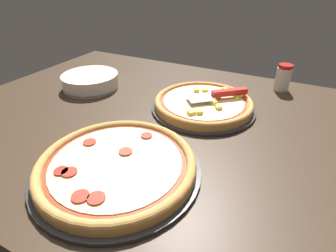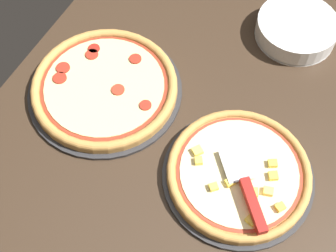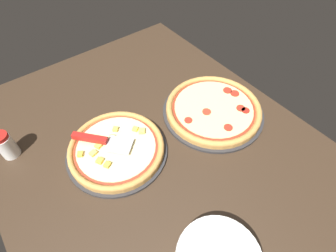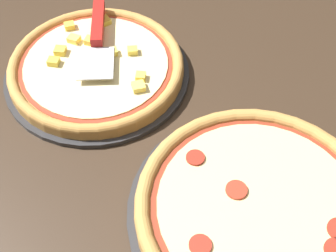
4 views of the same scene
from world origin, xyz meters
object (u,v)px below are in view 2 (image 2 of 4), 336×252
at_px(serving_spatula, 250,197).
at_px(plate_stack, 297,29).
at_px(pizza_front, 239,173).
at_px(pizza_back, 104,86).

xyz_separation_m(serving_spatula, plate_stack, (0.53, 0.07, -0.02)).
height_order(pizza_front, pizza_back, pizza_front).
distance_m(pizza_back, plate_stack, 0.55).
bearing_deg(pizza_front, pizza_back, 80.32).
bearing_deg(pizza_back, serving_spatula, -105.51).
xyz_separation_m(pizza_back, serving_spatula, (-0.12, -0.45, 0.03)).
bearing_deg(pizza_front, serving_spatula, -140.86).
bearing_deg(plate_stack, pizza_back, 137.20).
relative_size(pizza_back, plate_stack, 1.69).
bearing_deg(pizza_front, plate_stack, 3.05).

